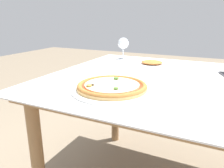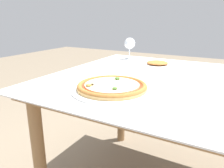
{
  "view_description": "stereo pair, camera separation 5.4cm",
  "coord_description": "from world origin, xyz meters",
  "px_view_note": "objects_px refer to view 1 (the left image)",
  "views": [
    {
      "loc": [
        0.19,
        -1.06,
        0.99
      ],
      "look_at": [
        -0.18,
        -0.29,
        0.73
      ],
      "focal_mm": 35.0,
      "sensor_mm": 36.0,
      "label": 1
    },
    {
      "loc": [
        0.24,
        -1.04,
        0.99
      ],
      "look_at": [
        -0.18,
        -0.29,
        0.73
      ],
      "focal_mm": 35.0,
      "sensor_mm": 36.0,
      "label": 2
    }
  ],
  "objects_px": {
    "dining_table": "(168,94)",
    "wine_glass_far_left": "(123,44)",
    "fork": "(90,72)",
    "side_plate": "(152,64)",
    "pizza_plate": "(112,87)"
  },
  "relations": [
    {
      "from": "dining_table",
      "to": "wine_glass_far_left",
      "type": "bearing_deg",
      "value": 135.45
    },
    {
      "from": "fork",
      "to": "side_plate",
      "type": "height_order",
      "value": "side_plate"
    },
    {
      "from": "fork",
      "to": "wine_glass_far_left",
      "type": "bearing_deg",
      "value": 90.29
    },
    {
      "from": "dining_table",
      "to": "fork",
      "type": "distance_m",
      "value": 0.43
    },
    {
      "from": "pizza_plate",
      "to": "wine_glass_far_left",
      "type": "bearing_deg",
      "value": 109.29
    },
    {
      "from": "fork",
      "to": "wine_glass_far_left",
      "type": "xyz_separation_m",
      "value": [
        -0.0,
        0.48,
        0.11
      ]
    },
    {
      "from": "pizza_plate",
      "to": "fork",
      "type": "bearing_deg",
      "value": 137.34
    },
    {
      "from": "dining_table",
      "to": "pizza_plate",
      "type": "relative_size",
      "value": 3.59
    },
    {
      "from": "pizza_plate",
      "to": "side_plate",
      "type": "xyz_separation_m",
      "value": [
        0.01,
        0.57,
        -0.01
      ]
    },
    {
      "from": "pizza_plate",
      "to": "wine_glass_far_left",
      "type": "height_order",
      "value": "wine_glass_far_left"
    },
    {
      "from": "pizza_plate",
      "to": "fork",
      "type": "relative_size",
      "value": 1.98
    },
    {
      "from": "dining_table",
      "to": "fork",
      "type": "bearing_deg",
      "value": -171.66
    },
    {
      "from": "wine_glass_far_left",
      "to": "fork",
      "type": "bearing_deg",
      "value": -89.71
    },
    {
      "from": "dining_table",
      "to": "pizza_plate",
      "type": "height_order",
      "value": "pizza_plate"
    },
    {
      "from": "fork",
      "to": "side_plate",
      "type": "distance_m",
      "value": 0.43
    }
  ]
}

